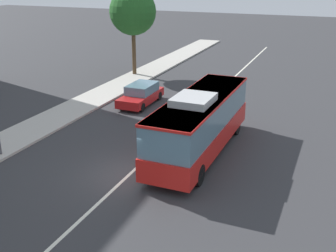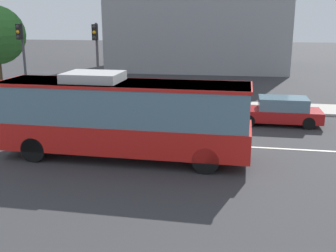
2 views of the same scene
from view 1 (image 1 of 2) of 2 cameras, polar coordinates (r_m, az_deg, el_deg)
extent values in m
plane|color=#333335|center=(20.00, -5.39, -6.73)|extent=(160.00, 160.00, 0.00)
cube|color=silver|center=(19.99, -5.39, -6.71)|extent=(76.00, 0.16, 0.01)
cube|color=red|center=(21.96, 4.43, -1.32)|extent=(10.03, 2.62, 1.10)
cube|color=slate|center=(21.50, 4.53, 1.99)|extent=(9.83, 2.55, 1.58)
cube|color=red|center=(21.28, 4.58, 3.85)|extent=(9.93, 2.60, 0.12)
cube|color=#B2B2B2|center=(20.12, 3.51, 3.60)|extent=(2.22, 1.83, 0.36)
cylinder|color=black|center=(25.47, 4.53, 0.67)|extent=(1.00, 0.31, 1.00)
cylinder|color=black|center=(24.91, 9.32, 0.00)|extent=(1.00, 0.31, 1.00)
cylinder|color=black|center=(19.63, -1.89, -5.55)|extent=(1.00, 0.31, 1.00)
cylinder|color=black|center=(18.90, 4.22, -6.69)|extent=(1.00, 0.31, 1.00)
cube|color=#B21919|center=(30.19, -3.77, 3.95)|extent=(4.51, 1.82, 0.60)
cube|color=slate|center=(30.24, -3.60, 5.20)|extent=(2.53, 1.67, 0.64)
cylinder|color=black|center=(28.63, -3.61, 2.59)|extent=(0.64, 0.22, 0.64)
cylinder|color=black|center=(29.33, -6.44, 2.94)|extent=(0.64, 0.22, 0.64)
cylinder|color=black|center=(31.24, -1.25, 4.17)|extent=(0.64, 0.22, 0.64)
cylinder|color=black|center=(31.88, -3.90, 4.46)|extent=(0.64, 0.22, 0.64)
cylinder|color=#4C3823|center=(38.63, -4.69, 9.99)|extent=(0.36, 0.36, 4.18)
sphere|color=#235B23|center=(38.13, -4.85, 15.39)|extent=(4.15, 4.15, 4.15)
camera|label=2|loc=(25.87, 43.00, 7.16)|focal=43.72mm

